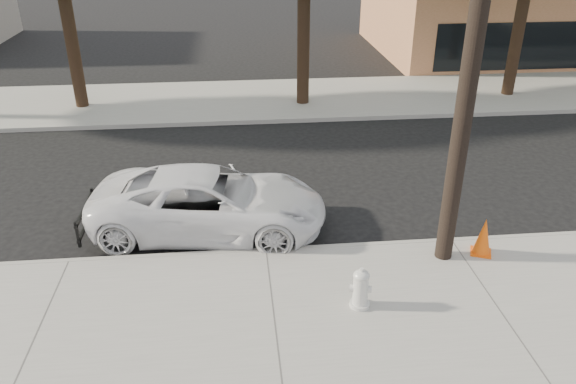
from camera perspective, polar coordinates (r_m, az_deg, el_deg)
The scene contains 9 objects.
ground at distance 13.68m, azimuth -2.81°, elevation -1.65°, with size 120.00×120.00×0.00m, color black.
near_sidewalk at distance 10.06m, azimuth -1.41°, elevation -12.93°, with size 90.00×4.40×0.15m, color gray.
far_sidewalk at distance 21.51m, azimuth -4.10°, elevation 9.30°, with size 90.00×5.00×0.15m, color gray.
curb_near at distance 11.83m, azimuth -2.25°, elevation -6.15°, with size 90.00×0.12×0.16m, color #9E9B93.
building_main at distance 32.85m, azimuth 25.68°, elevation 16.39°, with size 18.00×10.00×4.00m, color #AB6A47.
utility_pole at distance 10.36m, azimuth 18.58°, elevation 15.42°, with size 1.40×0.34×9.00m.
police_cruiser at distance 12.53m, azimuth -7.95°, elevation -1.01°, with size 2.37×5.15×1.43m, color white.
fire_hydrant at distance 10.12m, azimuth 7.38°, elevation -9.75°, with size 0.40×0.36×0.75m.
traffic_cone at distance 12.15m, azimuth 19.24°, elevation -4.31°, with size 0.54×0.54×0.80m.
Camera 1 is at (-0.53, -12.03, 6.49)m, focal length 35.00 mm.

